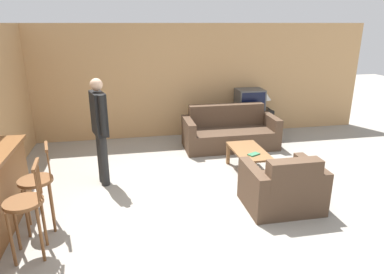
% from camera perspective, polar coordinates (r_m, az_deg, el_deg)
% --- Properties ---
extents(ground_plane, '(24.00, 24.00, 0.00)m').
position_cam_1_polar(ground_plane, '(5.06, 3.66, -12.47)').
color(ground_plane, gray).
extents(wall_back, '(9.40, 0.08, 2.60)m').
position_cam_1_polar(wall_back, '(8.09, -2.84, 9.22)').
color(wall_back, tan).
rests_on(wall_back, ground_plane).
extents(bar_chair_near, '(0.47, 0.47, 1.15)m').
position_cam_1_polar(bar_chair_near, '(4.35, -25.94, -10.64)').
color(bar_chair_near, brown).
rests_on(bar_chair_near, ground_plane).
extents(bar_chair_mid, '(0.51, 0.51, 1.15)m').
position_cam_1_polar(bar_chair_mid, '(4.84, -24.34, -7.42)').
color(bar_chair_mid, brown).
rests_on(bar_chair_mid, ground_plane).
extents(couch_far, '(2.00, 0.90, 0.89)m').
position_cam_1_polar(couch_far, '(7.54, 6.26, 0.67)').
color(couch_far, '#4C3828').
rests_on(couch_far, ground_plane).
extents(armchair_near, '(1.06, 0.86, 0.86)m').
position_cam_1_polar(armchair_near, '(5.20, 14.92, -8.30)').
color(armchair_near, '#4C3828').
rests_on(armchair_near, ground_plane).
extents(coffee_table, '(0.55, 1.03, 0.44)m').
position_cam_1_polar(coffee_table, '(6.23, 9.42, -2.73)').
color(coffee_table, brown).
rests_on(coffee_table, ground_plane).
extents(tv_unit, '(1.11, 0.46, 0.61)m').
position_cam_1_polar(tv_unit, '(8.44, 9.38, 2.45)').
color(tv_unit, black).
rests_on(tv_unit, ground_plane).
extents(tv, '(0.63, 0.51, 0.51)m').
position_cam_1_polar(tv, '(8.30, 9.59, 6.15)').
color(tv, '#4C4C4C').
rests_on(tv, tv_unit).
extents(book_on_table, '(0.24, 0.20, 0.02)m').
position_cam_1_polar(book_on_table, '(5.99, 10.25, -2.85)').
color(book_on_table, '#33704C').
rests_on(book_on_table, coffee_table).
extents(table_lamp, '(0.30, 0.30, 0.43)m').
position_cam_1_polar(table_lamp, '(8.43, 12.08, 6.66)').
color(table_lamp, brown).
rests_on(table_lamp, tv_unit).
extents(person_by_window, '(0.30, 0.58, 1.79)m').
position_cam_1_polar(person_by_window, '(5.74, -15.10, 1.76)').
color(person_by_window, black).
rests_on(person_by_window, ground_plane).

